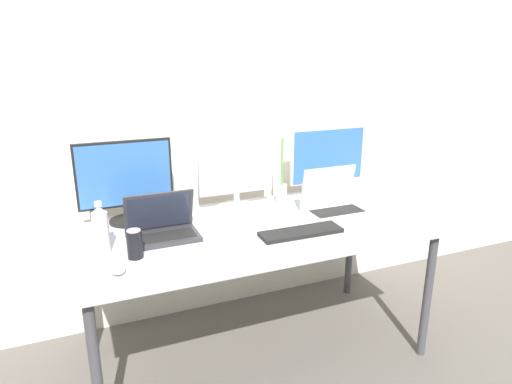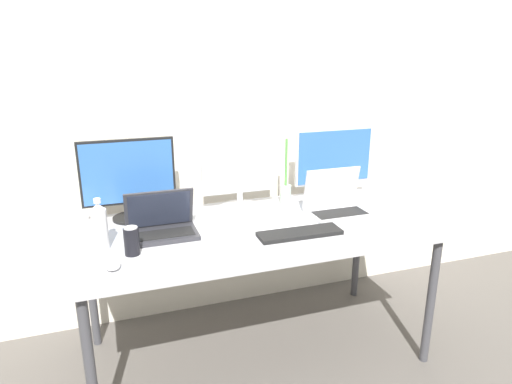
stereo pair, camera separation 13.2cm
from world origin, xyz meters
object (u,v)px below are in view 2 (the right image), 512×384
(bamboo_vase, at_px, (286,191))
(mouse_by_keyboard, at_px, (112,264))
(water_bottle, at_px, (100,226))
(work_desk, at_px, (256,236))
(monitor_center, at_px, (240,170))
(soda_can_near_keyboard, at_px, (132,241))
(laptop_silver, at_px, (161,225))
(monitor_right, at_px, (334,160))
(monitor_left, at_px, (128,177))
(keyboard_main, at_px, (300,233))
(laptop_secondary, at_px, (336,204))

(bamboo_vase, bearing_deg, mouse_by_keyboard, -151.86)
(water_bottle, bearing_deg, bamboo_vase, 17.06)
(work_desk, relative_size, monitor_center, 4.17)
(soda_can_near_keyboard, bearing_deg, laptop_silver, 49.82)
(laptop_silver, bearing_deg, monitor_right, 14.49)
(monitor_left, xyz_separation_m, keyboard_main, (0.74, -0.48, -0.22))
(monitor_center, bearing_deg, bamboo_vase, -4.61)
(work_desk, bearing_deg, soda_can_near_keyboard, -167.54)
(work_desk, height_order, keyboard_main, keyboard_main)
(monitor_center, height_order, soda_can_near_keyboard, monitor_center)
(laptop_secondary, bearing_deg, mouse_by_keyboard, -166.55)
(bamboo_vase, bearing_deg, laptop_silver, -162.19)
(monitor_right, xyz_separation_m, mouse_by_keyboard, (-1.29, -0.56, -0.20))
(keyboard_main, bearing_deg, monitor_center, 108.53)
(laptop_secondary, xyz_separation_m, mouse_by_keyboard, (-1.17, -0.28, -0.04))
(work_desk, height_order, mouse_by_keyboard, mouse_by_keyboard)
(monitor_right, height_order, keyboard_main, monitor_right)
(water_bottle, bearing_deg, laptop_secondary, 3.20)
(soda_can_near_keyboard, bearing_deg, monitor_left, 86.08)
(soda_can_near_keyboard, bearing_deg, mouse_by_keyboard, -129.62)
(work_desk, xyz_separation_m, bamboo_vase, (0.27, 0.28, 0.13))
(laptop_secondary, relative_size, water_bottle, 1.34)
(laptop_silver, bearing_deg, work_desk, -5.24)
(monitor_center, relative_size, soda_can_near_keyboard, 3.37)
(laptop_silver, distance_m, soda_can_near_keyboard, 0.23)
(monitor_right, distance_m, laptop_secondary, 0.35)
(keyboard_main, bearing_deg, mouse_by_keyboard, -174.76)
(bamboo_vase, bearing_deg, work_desk, -134.55)
(monitor_right, bearing_deg, bamboo_vase, -173.51)
(monitor_left, distance_m, soda_can_near_keyboard, 0.47)
(soda_can_near_keyboard, bearing_deg, work_desk, 12.46)
(water_bottle, height_order, soda_can_near_keyboard, water_bottle)
(monitor_right, height_order, laptop_silver, monitor_right)
(monitor_left, relative_size, soda_can_near_keyboard, 3.75)
(work_desk, bearing_deg, water_bottle, -177.57)
(work_desk, relative_size, water_bottle, 7.52)
(water_bottle, bearing_deg, keyboard_main, -9.21)
(monitor_right, relative_size, soda_can_near_keyboard, 3.86)
(keyboard_main, bearing_deg, water_bottle, 171.63)
(water_bottle, distance_m, soda_can_near_keyboard, 0.17)
(water_bottle, bearing_deg, monitor_right, 14.61)
(monitor_center, height_order, laptop_secondary, monitor_center)
(work_desk, bearing_deg, monitor_left, 152.09)
(keyboard_main, distance_m, soda_can_near_keyboard, 0.77)
(monitor_left, relative_size, water_bottle, 2.01)
(laptop_secondary, bearing_deg, laptop_silver, 179.60)
(mouse_by_keyboard, height_order, water_bottle, water_bottle)
(laptop_secondary, relative_size, soda_can_near_keyboard, 2.50)
(monitor_right, relative_size, laptop_silver, 1.49)
(laptop_silver, bearing_deg, bamboo_vase, 17.81)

